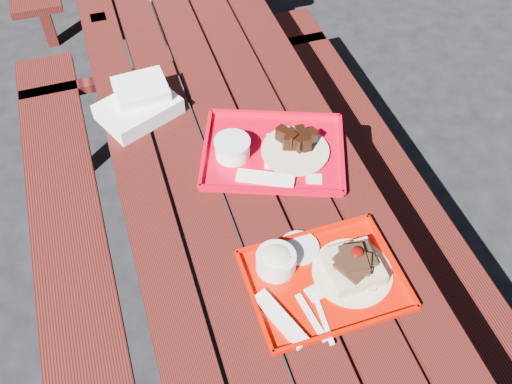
# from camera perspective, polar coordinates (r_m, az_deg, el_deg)

# --- Properties ---
(ground) EXTENTS (60.00, 60.00, 0.00)m
(ground) POSITION_cam_1_polar(r_m,az_deg,el_deg) (2.36, -1.15, -10.11)
(ground) COLOR black
(ground) RESTS_ON ground
(picnic_table_near) EXTENTS (1.41, 2.40, 0.75)m
(picnic_table_near) POSITION_cam_1_polar(r_m,az_deg,el_deg) (1.89, -1.41, -1.70)
(picnic_table_near) COLOR #48160D
(picnic_table_near) RESTS_ON ground
(near_tray) EXTENTS (0.40, 0.34, 0.13)m
(near_tray) POSITION_cam_1_polar(r_m,az_deg,el_deg) (1.50, 6.61, -7.85)
(near_tray) COLOR #C60E00
(near_tray) RESTS_ON picnic_table_near
(far_tray) EXTENTS (0.52, 0.47, 0.07)m
(far_tray) POSITION_cam_1_polar(r_m,az_deg,el_deg) (1.77, 1.50, 4.10)
(far_tray) COLOR red
(far_tray) RESTS_ON picnic_table_near
(white_cloth) EXTENTS (0.30, 0.26, 0.10)m
(white_cloth) POSITION_cam_1_polar(r_m,az_deg,el_deg) (1.93, -11.59, 8.68)
(white_cloth) COLOR white
(white_cloth) RESTS_ON picnic_table_near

